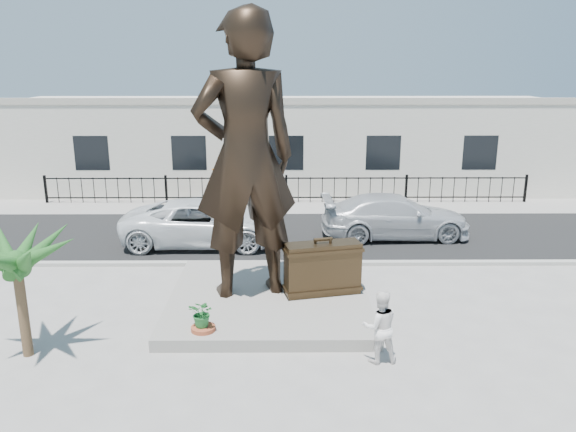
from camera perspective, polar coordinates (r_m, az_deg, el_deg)
name	(u,v)px	position (r m, az deg, el deg)	size (l,w,h in m)	color
ground	(289,330)	(13.78, 0.06, -11.49)	(100.00, 100.00, 0.00)	#9E9991
street	(287,233)	(21.23, -0.12, -1.73)	(40.00, 7.00, 0.01)	black
curb	(287,263)	(17.89, -0.06, -4.83)	(40.00, 0.25, 0.12)	#A5A399
far_sidewalk	(286,207)	(25.08, -0.16, 0.95)	(40.00, 2.50, 0.02)	#9E9991
plinth	(269,299)	(15.07, -1.91, -8.42)	(5.20, 5.20, 0.30)	gray
fence	(286,190)	(25.72, -0.17, 2.66)	(22.00, 0.10, 1.20)	black
building	(286,143)	(29.58, -0.21, 7.46)	(28.00, 7.00, 4.40)	silver
statue	(245,158)	(14.20, -4.36, 5.94)	(2.64, 1.73, 7.23)	black
suitcase	(323,268)	(14.84, 3.53, -5.32)	(1.97, 0.63, 1.39)	#352616
tourist	(380,327)	(12.27, 9.31, -11.03)	(0.79, 0.61, 1.62)	white
car_white	(203,223)	(19.94, -8.60, -0.67)	(2.59, 5.62, 1.56)	white
car_silver	(395,216)	(20.92, 10.85, -0.02)	(2.19, 5.38, 1.56)	#B8BABD
worker	(220,185)	(25.15, -6.89, 3.13)	(1.23, 0.71, 1.90)	orange
palm_tree	(29,355)	(13.94, -24.84, -12.68)	(1.80, 1.80, 3.20)	#1F4F1D
planter	(204,334)	(13.27, -8.57, -11.81)	(0.56, 0.56, 0.40)	#9F472A
shrub	(203,313)	(13.04, -8.67, -9.74)	(0.59, 0.51, 0.65)	#226B2E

